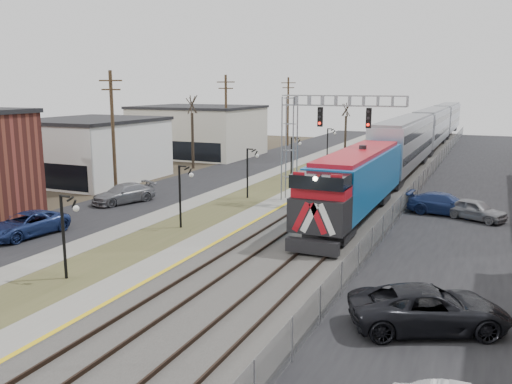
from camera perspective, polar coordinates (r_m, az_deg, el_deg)
The scene contains 20 objects.
street_west at distance 52.47m, azimuth -5.14°, elevation 1.45°, with size 7.00×120.00×0.04m, color black.
sidewalk at distance 50.47m, azimuth -0.67°, elevation 1.13°, with size 2.00×120.00×0.08m, color gray.
grass_median at distance 49.32m, azimuth 2.50°, elevation 0.87°, with size 4.00×120.00×0.06m, color #494C28.
platform at distance 48.31m, azimuth 5.82°, elevation 0.72°, with size 2.00×120.00×0.24m, color gray.
ballast_bed at distance 47.03m, azimuth 11.61°, elevation 0.24°, with size 8.00×120.00×0.20m, color #595651.
platform_edge at distance 48.02m, azimuth 6.82°, elevation 0.79°, with size 0.24×120.00×0.01m, color gold.
track_near at distance 47.45m, azimuth 9.27°, elevation 0.63°, with size 1.58×120.00×0.15m.
track_far at distance 46.72m, azimuth 13.42°, elevation 0.31°, with size 1.58×120.00×0.15m.
train at distance 70.70m, azimuth 17.27°, elevation 5.87°, with size 3.00×85.85×5.33m.
signal_gantry at distance 40.30m, azimuth 5.86°, elevation 6.49°, with size 9.00×1.07×8.15m.
lampposts at distance 34.20m, azimuth -7.75°, elevation -0.45°, with size 0.14×62.14×4.00m.
utility_poles at distance 45.24m, azimuth -14.80°, elevation 5.94°, with size 0.28×80.28×10.00m.
fence at distance 46.23m, azimuth 16.73°, elevation 0.69°, with size 0.04×120.00×1.60m, color gray.
buildings_west at distance 49.18m, azimuth -21.22°, elevation 3.61°, with size 14.00×67.00×7.00m.
bare_trees at distance 56.06m, azimuth -4.29°, elevation 4.85°, with size 12.30×42.30×5.95m.
car_lot_c at distance 21.16m, azimuth 17.73°, elevation -11.68°, with size 2.65×5.75×1.60m, color black.
car_lot_d at distance 39.64m, azimuth 19.25°, elevation -1.25°, with size 2.07×5.08×1.47m, color navy.
car_lot_e at distance 38.74m, azimuth 22.08°, elevation -1.79°, with size 1.63×4.04×1.38m, color gray.
car_street_a at distance 34.85m, azimuth -23.04°, elevation -3.22°, with size 2.33×5.06×1.41m, color navy.
car_street_b at distance 42.31m, azimuth -13.76°, elevation -0.21°, with size 2.02×4.97×1.44m, color slate.
Camera 1 is at (13.66, -10.20, 8.82)m, focal length 38.00 mm.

